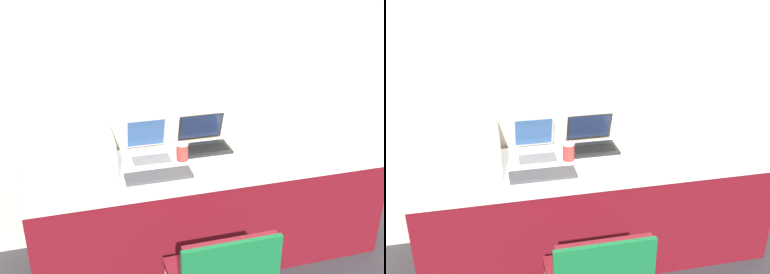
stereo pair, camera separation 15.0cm
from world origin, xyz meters
The scene contains 8 objects.
wall_back centered at (0.00, 0.75, 1.30)m, with size 8.00×0.05×2.60m.
table centered at (0.00, 0.33, 0.36)m, with size 2.36×0.69×0.73m.
printer centered at (-0.85, 0.42, 0.86)m, with size 0.46×0.43×0.25m.
laptop_left centered at (-0.37, 0.51, 0.78)m, with size 0.28×0.34×0.25m.
laptop_right centered at (0.04, 0.57, 0.78)m, with size 0.33×0.29×0.22m.
external_keyboard centered at (-0.37, 0.22, 0.74)m, with size 0.42×0.14×0.02m.
coffee_cup centered at (-0.17, 0.41, 0.79)m, with size 0.08×0.08×0.12m.
mouse centered at (-0.07, 0.23, 0.74)m, with size 0.06×0.05×0.03m.
Camera 1 is at (-0.83, -2.20, 2.09)m, focal length 42.00 mm.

